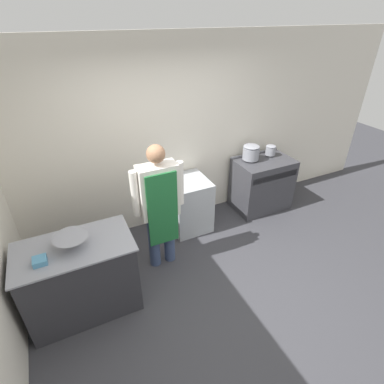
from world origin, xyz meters
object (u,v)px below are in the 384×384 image
fridge_unit (189,204)px  sauce_pot (271,150)px  stove (262,184)px  person_cook (159,202)px  stock_pot (251,152)px  mixing_bowl (72,242)px  plastic_tub (40,261)px

fridge_unit → sauce_pot: 1.61m
stove → person_cook: (-1.96, -0.54, 0.51)m
stove → stock_pot: 0.61m
stove → fridge_unit: 1.32m
stock_pot → sauce_pot: bearing=0.0°
mixing_bowl → sauce_pot: bearing=16.7°
fridge_unit → mixing_bowl: mixing_bowl is taller
stock_pot → sauce_pot: (0.39, 0.00, -0.04)m
person_cook → stove: bearing=15.3°
stove → mixing_bowl: 3.14m
fridge_unit → stock_pot: stock_pot is taller
person_cook → fridge_unit: bearing=41.0°
fridge_unit → person_cook: 1.01m
person_cook → stock_pot: bearing=20.1°
stove → stock_pot: stock_pot is taller
stove → person_cook: size_ratio=0.54×
person_cook → sauce_pot: bearing=16.7°
stock_pot → person_cook: bearing=-159.9°
person_cook → mixing_bowl: size_ratio=4.90×
sauce_pot → fridge_unit: bearing=-176.7°
person_cook → plastic_tub: size_ratio=13.54×
stove → plastic_tub: bearing=-163.8°
stove → stock_pot: bearing=152.4°
person_cook → stock_pot: person_cook is taller
fridge_unit → plastic_tub: (-1.96, -0.97, 0.51)m
person_cook → stock_pot: size_ratio=6.47×
stock_pot → stove: bearing=-27.6°
stove → sauce_pot: (0.18, 0.11, 0.53)m
mixing_bowl → stock_pot: stock_pot is taller
sauce_pot → stock_pot: bearing=180.0°
fridge_unit → mixing_bowl: 1.95m
person_cook → sauce_pot: size_ratio=10.41×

